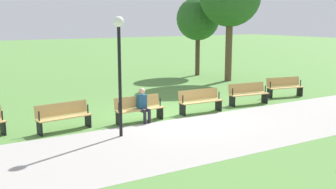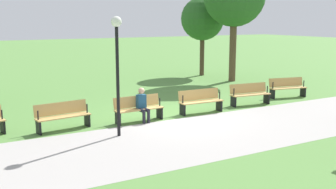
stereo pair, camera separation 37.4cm
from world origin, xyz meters
name	(u,v)px [view 1 (the left image)]	position (x,y,z in m)	size (l,w,h in m)	color
ground_plane	(172,117)	(0.00, 0.00, 0.00)	(120.00, 120.00, 0.00)	#54843D
path_paving	(212,133)	(0.00, 2.44, 0.00)	(27.71, 4.28, 0.01)	#A39E99
bench_0	(284,87)	(-6.52, -0.71, 0.47)	(1.82, 0.81, 0.89)	tan
bench_1	(248,93)	(-3.93, -0.30, 0.47)	(1.81, 0.68, 0.89)	tan
bench_2	(200,100)	(-1.31, -0.09, 0.47)	(1.78, 0.54, 0.89)	tan
bench_3	(139,108)	(1.31, -0.09, 0.47)	(1.78, 0.54, 0.89)	tan
bench_4	(63,116)	(3.93, -0.30, 0.47)	(1.81, 0.68, 0.89)	tan
person_seated	(143,104)	(1.21, 0.05, 0.64)	(0.33, 0.53, 1.20)	navy
tree_2	(198,19)	(-7.25, -8.75, 3.55)	(2.71, 2.71, 4.92)	#4C3828
lamp_post	(119,53)	(2.61, 1.25, 2.56)	(0.32, 0.32, 3.63)	black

